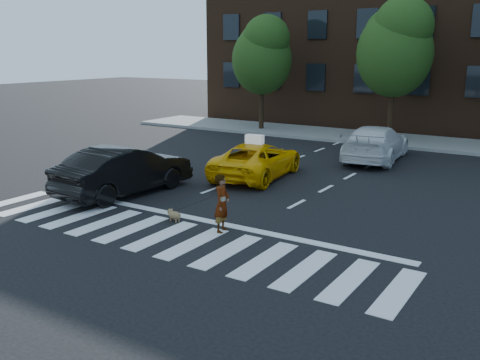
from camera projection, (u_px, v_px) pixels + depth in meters
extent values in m
plane|color=black|center=(161.00, 236.00, 13.48)|extent=(120.00, 120.00, 0.00)
cube|color=silver|center=(161.00, 236.00, 13.48)|extent=(13.00, 2.40, 0.01)
cube|color=silver|center=(199.00, 219.00, 14.79)|extent=(12.00, 0.30, 0.01)
cube|color=slate|center=(382.00, 139.00, 27.81)|extent=(30.00, 4.00, 0.15)
cube|color=#422717|center=(427.00, 26.00, 32.56)|extent=(26.00, 10.00, 12.00)
cylinder|color=black|center=(261.00, 103.00, 30.68)|extent=(0.28, 0.28, 3.25)
ellipsoid|color=#1C3D10|center=(262.00, 60.00, 30.11)|extent=(3.38, 3.38, 3.89)
sphere|color=#1C3D10|center=(267.00, 38.00, 29.47)|extent=(2.60, 2.60, 2.60)
sphere|color=#1C3D10|center=(259.00, 45.00, 30.30)|extent=(2.34, 2.34, 2.34)
cylinder|color=black|center=(391.00, 107.00, 26.73)|extent=(0.28, 0.28, 3.55)
ellipsoid|color=#1C3D10|center=(394.00, 54.00, 26.11)|extent=(3.69, 3.69, 4.25)
sphere|color=#1C3D10|center=(403.00, 26.00, 25.44)|extent=(2.84, 2.84, 2.84)
sphere|color=#1C3D10|center=(390.00, 34.00, 26.28)|extent=(2.56, 2.56, 2.56)
imported|color=#F3AE05|center=(257.00, 160.00, 19.60)|extent=(2.64, 4.82, 1.28)
imported|color=black|center=(125.00, 170.00, 17.25)|extent=(1.97, 4.88, 1.57)
imported|color=silver|center=(376.00, 143.00, 22.57)|extent=(2.57, 5.27, 1.47)
imported|color=#999999|center=(222.00, 203.00, 13.62)|extent=(0.46, 0.61, 1.51)
ellipsoid|color=olive|center=(175.00, 215.00, 14.58)|extent=(0.44, 0.30, 0.22)
sphere|color=olive|center=(170.00, 212.00, 14.70)|extent=(0.20, 0.20, 0.17)
sphere|color=olive|center=(169.00, 212.00, 14.76)|extent=(0.09, 0.09, 0.08)
cylinder|color=olive|center=(179.00, 215.00, 14.43)|extent=(0.12, 0.06, 0.10)
sphere|color=olive|center=(172.00, 210.00, 14.73)|extent=(0.07, 0.07, 0.06)
sphere|color=olive|center=(169.00, 210.00, 14.65)|extent=(0.07, 0.07, 0.06)
cylinder|color=olive|center=(171.00, 219.00, 14.66)|extent=(0.05, 0.05, 0.11)
cylinder|color=olive|center=(174.00, 218.00, 14.72)|extent=(0.05, 0.05, 0.11)
cylinder|color=olive|center=(176.00, 221.00, 14.49)|extent=(0.05, 0.05, 0.11)
cylinder|color=olive|center=(179.00, 220.00, 14.56)|extent=(0.05, 0.05, 0.11)
cube|color=white|center=(255.00, 139.00, 19.25)|extent=(0.68, 0.35, 0.32)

